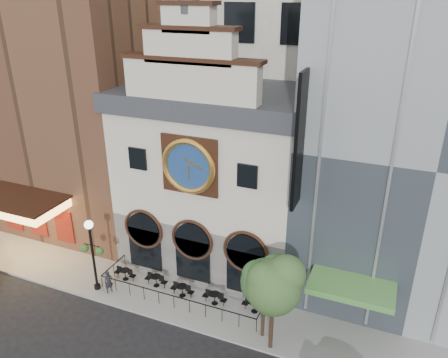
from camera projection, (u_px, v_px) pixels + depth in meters
ground at (165, 322)px, 25.77m from camera, size 120.00×120.00×0.00m
sidewalk at (184, 296)px, 27.85m from camera, size 44.00×5.00×0.15m
clock_building at (216, 171)px, 29.72m from camera, size 12.60×8.78×18.65m
theater_building at (73, 66)px, 33.72m from camera, size 14.00×15.60×25.00m
retail_building at (433, 136)px, 25.62m from camera, size 14.00×14.40×20.00m
cafe_railing at (184, 289)px, 27.64m from camera, size 10.60×2.60×0.90m
bistro_0 at (125, 274)px, 29.16m from camera, size 1.58×0.68×0.90m
bistro_1 at (156, 280)px, 28.53m from camera, size 1.58×0.68×0.90m
bistro_2 at (182, 290)px, 27.60m from camera, size 1.58×0.68×0.90m
bistro_3 at (215, 298)px, 26.90m from camera, size 1.58×0.68×0.90m
bistro_4 at (255, 305)px, 26.23m from camera, size 1.58×0.68×0.90m
pedestrian at (109, 282)px, 27.85m from camera, size 0.60×0.67×1.53m
lamppost at (92, 248)px, 27.23m from camera, size 1.61×0.56×5.03m
tree_left at (266, 279)px, 23.12m from camera, size 2.70×2.60×5.20m
tree_right at (275, 284)px, 22.15m from camera, size 2.97×2.86×5.72m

